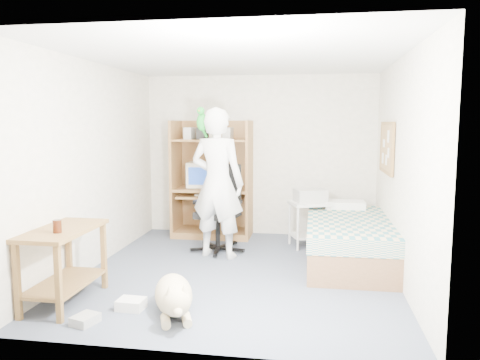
% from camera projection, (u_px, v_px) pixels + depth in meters
% --- Properties ---
extents(floor, '(4.00, 4.00, 0.00)m').
position_uv_depth(floor, '(239.00, 272.00, 5.56)').
color(floor, '#4D5769').
rests_on(floor, ground).
extents(wall_back, '(3.60, 0.02, 2.50)m').
position_uv_depth(wall_back, '(260.00, 156.00, 7.37)').
color(wall_back, beige).
rests_on(wall_back, floor).
extents(wall_right, '(0.02, 4.00, 2.50)m').
position_uv_depth(wall_right, '(401.00, 170.00, 5.13)').
color(wall_right, beige).
rests_on(wall_right, floor).
extents(wall_left, '(0.02, 4.00, 2.50)m').
position_uv_depth(wall_left, '(94.00, 166.00, 5.69)').
color(wall_left, beige).
rests_on(wall_left, floor).
extents(ceiling, '(3.60, 4.00, 0.02)m').
position_uv_depth(ceiling, '(239.00, 57.00, 5.26)').
color(ceiling, white).
rests_on(ceiling, wall_back).
extents(computer_hutch, '(1.20, 0.63, 1.80)m').
position_uv_depth(computer_hutch, '(213.00, 184.00, 7.28)').
color(computer_hutch, brown).
rests_on(computer_hutch, floor).
extents(bed, '(1.02, 2.02, 0.66)m').
position_uv_depth(bed, '(348.00, 240.00, 5.93)').
color(bed, brown).
rests_on(bed, floor).
extents(side_desk, '(0.50, 1.00, 0.75)m').
position_uv_depth(side_desk, '(64.00, 254.00, 4.57)').
color(side_desk, brown).
rests_on(side_desk, floor).
extents(corkboard, '(0.04, 0.94, 0.66)m').
position_uv_depth(corkboard, '(387.00, 148.00, 5.99)').
color(corkboard, '#9A7845').
rests_on(corkboard, wall_right).
extents(office_chair, '(0.67, 0.67, 1.18)m').
position_uv_depth(office_chair, '(220.00, 220.00, 6.49)').
color(office_chair, black).
rests_on(office_chair, floor).
extents(person, '(0.80, 0.61, 1.96)m').
position_uv_depth(person, '(217.00, 183.00, 6.11)').
color(person, white).
rests_on(person, floor).
extents(parrot, '(0.14, 0.25, 0.40)m').
position_uv_depth(parrot, '(202.00, 120.00, 6.05)').
color(parrot, '#169728').
rests_on(parrot, person).
extents(dog, '(0.59, 1.04, 0.41)m').
position_uv_depth(dog, '(174.00, 295.00, 4.34)').
color(dog, tan).
rests_on(dog, floor).
extents(printer_cart, '(0.66, 0.60, 0.65)m').
position_uv_depth(printer_cart, '(310.00, 217.00, 6.67)').
color(printer_cart, silver).
rests_on(printer_cart, floor).
extents(printer, '(0.51, 0.45, 0.18)m').
position_uv_depth(printer, '(310.00, 195.00, 6.64)').
color(printer, '#ACABA7').
rests_on(printer, printer_cart).
extents(crt_monitor, '(0.44, 0.46, 0.39)m').
position_uv_depth(crt_monitor, '(201.00, 175.00, 7.30)').
color(crt_monitor, beige).
rests_on(crt_monitor, computer_hutch).
extents(keyboard, '(0.46, 0.18, 0.03)m').
position_uv_depth(keyboard, '(210.00, 195.00, 7.14)').
color(keyboard, beige).
rests_on(keyboard, computer_hutch).
extents(pencil_cup, '(0.08, 0.08, 0.12)m').
position_uv_depth(pencil_cup, '(232.00, 185.00, 7.14)').
color(pencil_cup, gold).
rests_on(pencil_cup, computer_hutch).
extents(drink_glass, '(0.08, 0.08, 0.12)m').
position_uv_depth(drink_glass, '(57.00, 226.00, 4.35)').
color(drink_glass, '#3C1809').
rests_on(drink_glass, side_desk).
extents(floor_box_a, '(0.26, 0.21, 0.10)m').
position_uv_depth(floor_box_a, '(131.00, 304.00, 4.46)').
color(floor_box_a, white).
rests_on(floor_box_a, floor).
extents(floor_box_b, '(0.24, 0.26, 0.08)m').
position_uv_depth(floor_box_b, '(85.00, 320.00, 4.13)').
color(floor_box_b, '#ACACA7').
rests_on(floor_box_b, floor).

